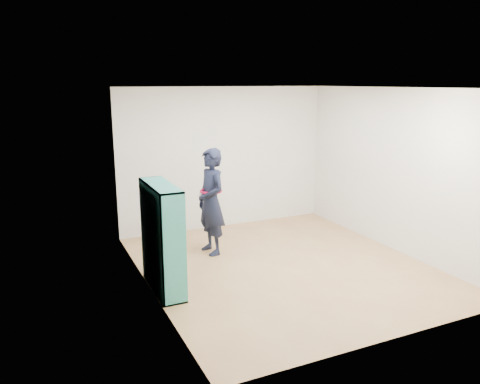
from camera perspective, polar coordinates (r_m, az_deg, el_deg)
name	(u,v)px	position (r m, az deg, el deg)	size (l,w,h in m)	color
floor	(284,266)	(7.09, 5.37, -8.99)	(4.50, 4.50, 0.00)	#976C45
ceiling	(288,88)	(6.56, 5.88, 12.52)	(4.50, 4.50, 0.00)	white
wall_left	(147,195)	(5.97, -11.21, -0.33)	(0.02, 4.50, 2.60)	beige
wall_right	(394,170)	(7.89, 18.29, 2.54)	(0.02, 4.50, 2.60)	beige
wall_back	(225,158)	(8.69, -1.88, 4.15)	(4.00, 0.02, 2.60)	beige
wall_front	(399,223)	(4.96, 18.81, -3.62)	(4.00, 0.02, 2.60)	beige
bookshelf	(161,239)	(6.16, -9.66, -5.70)	(0.31, 1.07, 1.42)	teal
person	(211,202)	(7.36, -3.55, -1.17)	(0.47, 0.66, 1.69)	black
smartphone	(200,195)	(7.34, -4.85, -0.36)	(0.05, 0.09, 0.13)	silver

